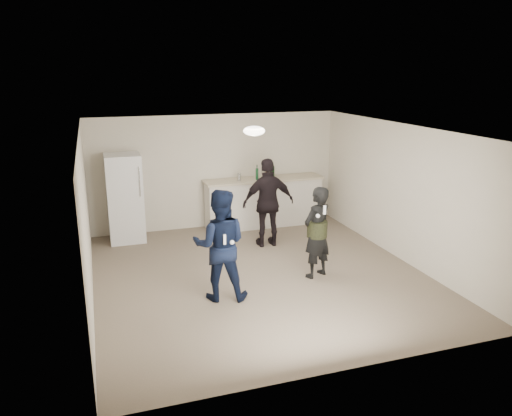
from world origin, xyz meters
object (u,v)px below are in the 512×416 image
object	(u,v)px
fridge	(125,198)
shaker	(239,177)
woman	(317,232)
spectator	(268,203)
man	(220,245)
counter	(264,203)

from	to	relation	value
fridge	shaker	xyz separation A→B (m)	(2.43, 0.01, 0.28)
shaker	woman	world-z (taller)	woman
shaker	woman	distance (m)	3.02
spectator	man	bearing A→B (deg)	55.58
shaker	spectator	xyz separation A→B (m)	(0.24, -1.23, -0.29)
counter	man	world-z (taller)	man
counter	man	xyz separation A→B (m)	(-1.85, -3.31, 0.34)
shaker	fridge	bearing A→B (deg)	-179.82
shaker	spectator	size ratio (longest dim) A/B	0.10
man	woman	xyz separation A→B (m)	(1.76, 0.30, -0.08)
shaker	spectator	world-z (taller)	spectator
man	spectator	world-z (taller)	spectator
shaker	woman	bearing A→B (deg)	-80.48
counter	spectator	distance (m)	1.38
fridge	man	bearing A→B (deg)	-70.19
woman	man	bearing A→B (deg)	-13.69
man	fridge	bearing A→B (deg)	-53.14
shaker	man	bearing A→B (deg)	-111.20
fridge	woman	distance (m)	4.15
fridge	spectator	bearing A→B (deg)	-24.52
fridge	spectator	size ratio (longest dim) A/B	1.02
man	woman	distance (m)	1.78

